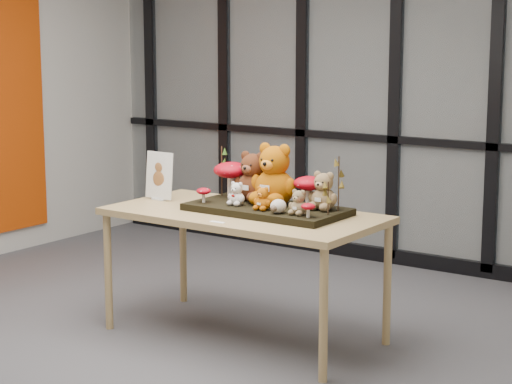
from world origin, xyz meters
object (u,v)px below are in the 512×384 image
Objects in this scene: diorama_tray at (267,209)px; bear_white_bow at (237,192)px; plush_cream_hedgehog at (278,206)px; mushroom_front_right at (308,210)px; bear_pooh_yellow at (275,171)px; bear_brown_medium at (253,174)px; mushroom_front_left at (204,194)px; bear_small_yellow at (263,197)px; sign_holder at (159,177)px; display_table at (244,222)px; bear_beige_small at (299,201)px; bear_tan_back at (324,189)px; mushroom_back_right at (309,190)px; mushroom_back_left at (231,178)px.

bear_white_bow is at bearing -152.52° from diorama_tray.
mushroom_front_right is (0.21, -0.00, -0.00)m from plush_cream_hedgehog.
diorama_tray is at bearing -92.76° from bear_pooh_yellow.
mushroom_front_left is (-0.22, -0.24, -0.12)m from bear_brown_medium.
bear_small_yellow is 0.23m from bear_white_bow.
mushroom_front_left is at bearing -161.78° from diorama_tray.
bear_white_bow is 1.74× the size of plush_cream_hedgehog.
sign_holder is (-0.68, 0.05, 0.03)m from bear_white_bow.
sign_holder is at bearing 168.81° from mushroom_front_left.
display_table is 10.35× the size of bear_beige_small.
bear_beige_small reaches higher than plush_cream_hedgehog.
bear_white_bow is at bearing 175.89° from bear_beige_small.
bear_tan_back reaches higher than diorama_tray.
sign_holder reaches higher than diorama_tray.
bear_beige_small reaches higher than bear_white_bow.
bear_brown_medium reaches higher than bear_small_yellow.
diorama_tray is 0.25m from bear_pooh_yellow.
mushroom_back_right is (0.23, 0.12, 0.13)m from diorama_tray.
mushroom_back_left is 0.82m from mushroom_front_right.
mushroom_back_left is at bearing 149.74° from bear_small_yellow.
bear_beige_small is 0.52× the size of sign_holder.
bear_tan_back is at bearing 15.86° from diorama_tray.
bear_beige_small is (0.44, -0.06, 0.19)m from display_table.
display_table is 0.56m from mushroom_front_right.
plush_cream_hedgehog is 0.28m from mushroom_back_right.
plush_cream_hedgehog is at bearing 178.84° from mushroom_front_right.
bear_beige_small is 0.65× the size of mushroom_back_left.
sign_holder is (-1.03, 0.12, 0.06)m from plush_cream_hedgehog.
bear_brown_medium is 0.65m from mushroom_front_right.
bear_brown_medium is 0.42m from mushroom_back_right.
bear_white_bow is at bearing -135.75° from bear_pooh_yellow.
bear_small_yellow is (0.23, -0.23, -0.09)m from bear_brown_medium.
display_table is at bearing -161.09° from bear_tan_back.
bear_brown_medium is 1.35× the size of bear_tan_back.
mushroom_back_left is at bearing 174.91° from bear_brown_medium.
mushroom_back_left reaches higher than mushroom_back_right.
bear_tan_back is at bearing -0.60° from bear_brown_medium.
mushroom_front_left is (-0.03, -0.25, -0.08)m from mushroom_back_left.
bear_white_bow is at bearing -1.97° from sign_holder.
bear_beige_small is at bearing -2.17° from sign_holder.
bear_white_bow is at bearing -153.17° from mushroom_back_right.
bear_small_yellow reaches higher than plush_cream_hedgehog.
plush_cream_hedgehog is 1.01× the size of mushroom_front_right.
bear_pooh_yellow is 0.36m from bear_tan_back.
mushroom_back_right reaches higher than mushroom_front_left.
bear_small_yellow is at bearing -44.43° from bear_brown_medium.
sign_holder reaches higher than mushroom_front_right.
mushroom_front_right is at bearing -79.03° from bear_tan_back.
bear_pooh_yellow is 0.39m from bear_beige_small.
bear_tan_back is 1.21m from sign_holder.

